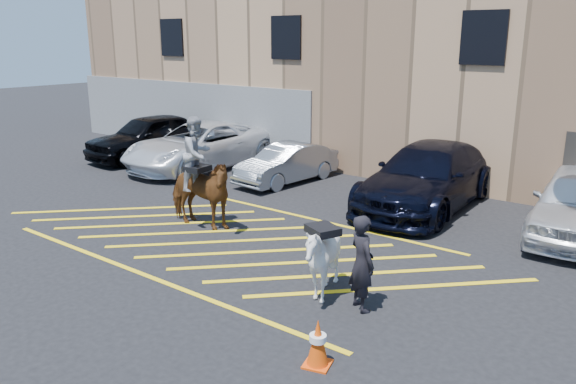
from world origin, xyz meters
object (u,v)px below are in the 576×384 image
Objects in this scene: car_blue_suv at (428,177)px; handler at (362,263)px; car_black_suv at (150,136)px; car_white_pickup at (200,146)px; traffic_cone at (318,343)px; mounted_bay at (198,184)px; saddled_white at (322,259)px; car_silver_sedan at (287,163)px.

handler is (1.67, -6.50, -0.01)m from car_blue_suv.
car_white_pickup is (2.80, -0.02, -0.05)m from car_black_suv.
car_blue_suv reaches higher than traffic_cone.
saddled_white is at bearing -16.95° from mounted_bay.
saddled_white is at bearing -21.90° from car_black_suv.
car_white_pickup is 11.92m from handler.
car_blue_suv is 8.69m from traffic_cone.
handler is at bearing -28.99° from car_white_pickup.
car_blue_suv is 3.51× the size of saddled_white.
car_black_suv is at bearing 6.54° from handler.
traffic_cone is (2.08, -8.42, -0.50)m from car_blue_suv.
mounted_bay is at bearing -128.31° from car_blue_suv.
car_black_suv is 1.34× the size of car_silver_sedan.
saddled_white is (4.65, -1.42, -0.38)m from mounted_bay.
car_silver_sedan is 4.81m from car_blue_suv.
car_silver_sedan is at bearing 6.59° from car_black_suv.
car_silver_sedan is at bearing 101.77° from mounted_bay.
car_silver_sedan is at bearing -179.69° from car_blue_suv.
handler is 1.01× the size of saddled_white.
saddled_white is 2.33× the size of traffic_cone.
car_black_suv is 13.71m from saddled_white.
handler reaches higher than saddled_white.
traffic_cone is at bearing -57.51° from saddled_white.
mounted_bay is (1.03, -4.93, 0.50)m from car_silver_sedan.
car_blue_suv is at bearing -44.06° from handler.
mounted_bay reaches higher than saddled_white.
handler is at bearing 101.88° from traffic_cone.
traffic_cone is at bearing -29.43° from mounted_bay.
saddled_white is at bearing -84.30° from car_blue_suv.
car_white_pickup is 8.60m from car_blue_suv.
saddled_white is (9.47, -6.10, -0.08)m from car_white_pickup.
car_blue_suv is 2.14× the size of mounted_bay.
mounted_bay reaches higher than handler.
car_white_pickup is 11.27m from saddled_white.
handler is 5.62m from mounted_bay.
handler is at bearing -77.52° from car_blue_suv.
mounted_bay is at bearing 163.05° from saddled_white.
car_black_suv is at bearing -179.86° from car_blue_suv.
handler is 2.36× the size of traffic_cone.
car_blue_suv is at bearing 103.87° from traffic_cone.
car_black_suv is 6.60m from car_silver_sedan.
car_white_pickup reaches higher than car_silver_sedan.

